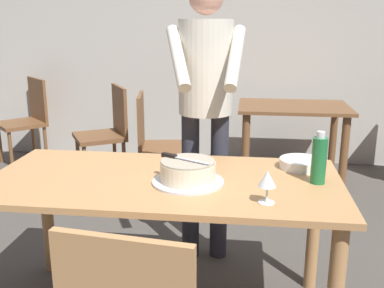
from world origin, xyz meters
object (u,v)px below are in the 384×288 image
at_px(background_chair_3, 107,130).
at_px(wine_glass_near, 267,180).
at_px(plate_stack, 301,164).
at_px(person_cutting_cake, 206,93).
at_px(background_table, 293,123).
at_px(main_dining_table, 164,199).
at_px(cake_knife, 176,157).
at_px(background_chair_2, 156,142).
at_px(water_bottle, 319,160).
at_px(cake_on_platter, 188,173).
at_px(background_chair_1, 27,117).

bearing_deg(background_chair_3, wine_glass_near, -57.69).
xyz_separation_m(plate_stack, person_cutting_cake, (-0.54, 0.38, 0.30)).
bearing_deg(wine_glass_near, background_chair_3, 122.31).
height_order(person_cutting_cake, background_table, person_cutting_cake).
bearing_deg(main_dining_table, cake_knife, -13.37).
height_order(cake_knife, background_chair_2, background_chair_2).
height_order(plate_stack, person_cutting_cake, person_cutting_cake).
relative_size(plate_stack, person_cutting_cake, 0.13).
xyz_separation_m(water_bottle, person_cutting_cake, (-0.59, 0.59, 0.21)).
relative_size(plate_stack, background_chair_2, 0.24).
relative_size(wine_glass_near, background_chair_3, 0.16).
xyz_separation_m(main_dining_table, cake_knife, (0.06, -0.01, 0.22)).
xyz_separation_m(cake_knife, person_cutting_cake, (0.08, 0.64, 0.21)).
xyz_separation_m(cake_on_platter, water_bottle, (0.61, 0.08, 0.06)).
distance_m(cake_knife, person_cutting_cake, 0.67).
bearing_deg(background_chair_1, person_cutting_cake, -40.79).
distance_m(water_bottle, background_chair_1, 3.61).
xyz_separation_m(water_bottle, background_chair_1, (-2.68, 2.39, -0.37)).
xyz_separation_m(main_dining_table, wine_glass_near, (0.49, -0.25, 0.21)).
xyz_separation_m(water_bottle, background_chair_2, (-1.11, 1.58, -0.37)).
relative_size(cake_on_platter, background_chair_1, 0.38).
bearing_deg(wine_glass_near, plate_stack, 68.77).
distance_m(cake_on_platter, background_table, 2.29).
relative_size(main_dining_table, person_cutting_cake, 1.00).
distance_m(plate_stack, background_chair_3, 2.38).
height_order(plate_stack, water_bottle, water_bottle).
xyz_separation_m(cake_on_platter, background_table, (0.68, 2.18, -0.22)).
relative_size(main_dining_table, plate_stack, 7.80).
height_order(wine_glass_near, water_bottle, water_bottle).
relative_size(main_dining_table, background_chair_2, 1.91).
bearing_deg(cake_on_platter, wine_glass_near, -28.94).
xyz_separation_m(person_cutting_cake, background_chair_3, (-1.07, 1.36, -0.58)).
distance_m(plate_stack, background_chair_2, 1.75).
bearing_deg(background_table, cake_on_platter, -107.41).
height_order(wine_glass_near, background_chair_2, background_chair_2).
bearing_deg(cake_knife, background_chair_2, 104.98).
xyz_separation_m(cake_knife, plate_stack, (0.61, 0.26, -0.09)).
bearing_deg(cake_knife, cake_on_platter, -28.15).
height_order(person_cutting_cake, background_chair_2, person_cutting_cake).
bearing_deg(cake_knife, water_bottle, 3.79).
bearing_deg(background_table, water_bottle, -92.06).
distance_m(main_dining_table, background_chair_1, 3.11).
relative_size(plate_stack, wine_glass_near, 1.53).
relative_size(cake_on_platter, background_chair_3, 0.38).
bearing_deg(background_chair_2, background_chair_1, 152.82).
bearing_deg(background_chair_3, background_chair_1, 156.82).
height_order(background_chair_1, background_chair_3, same).
relative_size(person_cutting_cake, background_chair_3, 1.91).
distance_m(plate_stack, wine_glass_near, 0.53).
xyz_separation_m(wine_glass_near, background_table, (0.32, 2.38, -0.28)).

